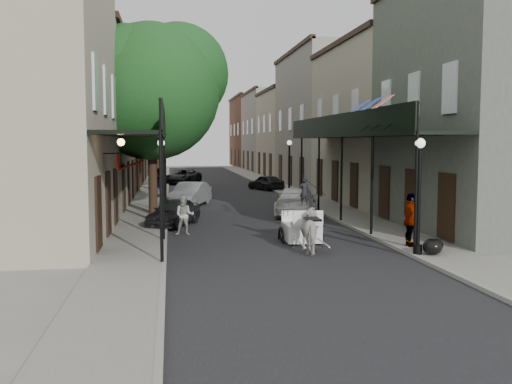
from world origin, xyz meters
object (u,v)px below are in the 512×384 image
object	(u,v)px
lamppost_right_near	(419,194)
pedestrian_walking	(184,215)
tree_far	(162,113)
pedestrian_sidewalk_right	(411,220)
car_left_near	(174,212)
car_left_mid	(190,194)
car_right_near	(297,201)
car_left_far	(183,177)
carriage	(300,215)
lamppost_right_far	(289,167)
car_right_far	(266,182)
horse	(313,231)
tree_near	(160,86)
pedestrian_sidewalk_left	(159,183)
lamppost_left	(162,180)

from	to	relation	value
lamppost_right_near	pedestrian_walking	distance (m)	9.29
tree_far	pedestrian_walking	world-z (taller)	tree_far
pedestrian_sidewalk_right	car_left_near	size ratio (longest dim) A/B	0.51
car_left_mid	car_right_near	world-z (taller)	car_right_near
pedestrian_sidewalk_right	car_left_far	xyz separation A→B (m)	(-7.03, 32.74, -0.39)
lamppost_right_near	car_right_near	size ratio (longest dim) A/B	0.76
carriage	car_left_near	size ratio (longest dim) A/B	0.68
lamppost_right_far	pedestrian_sidewalk_right	size ratio (longest dim) A/B	2.02
car_right_far	horse	bearing A→B (deg)	59.33
pedestrian_walking	car_left_mid	xyz separation A→B (m)	(0.58, 10.38, -0.11)
car_left_far	car_right_near	distance (m)	23.65
pedestrian_walking	tree_near	bearing A→B (deg)	104.69
pedestrian_sidewalk_left	car_right_far	world-z (taller)	pedestrian_sidewalk_left
pedestrian_walking	pedestrian_sidewalk_right	bearing A→B (deg)	-23.43
car_right_near	carriage	bearing A→B (deg)	94.77
pedestrian_sidewalk_right	car_left_mid	xyz separation A→B (m)	(-7.03, 14.66, -0.35)
pedestrian_walking	pedestrian_sidewalk_left	world-z (taller)	pedestrian_sidewalk_left
tree_near	car_right_far	bearing A→B (deg)	61.24
carriage	pedestrian_sidewalk_left	xyz separation A→B (m)	(-5.55, 16.95, 0.11)
car_right_far	lamppost_right_far	bearing A→B (deg)	69.77
car_left_mid	car_right_far	bearing A→B (deg)	78.63
tree_near	tree_far	world-z (taller)	tree_near
horse	pedestrian_sidewalk_right	world-z (taller)	pedestrian_sidewalk_right
pedestrian_walking	lamppost_right_near	bearing A→B (deg)	-31.74
tree_near	car_left_near	distance (m)	7.09
horse	car_left_far	xyz separation A→B (m)	(-3.59, 32.68, -0.09)
lamppost_left	car_left_near	bearing A→B (deg)	26.95
car_left_near	car_right_far	size ratio (longest dim) A/B	1.03
car_left_far	pedestrian_sidewalk_left	bearing A→B (deg)	-75.43
pedestrian_sidewalk_left	car_left_far	size ratio (longest dim) A/B	0.40
car_left_near	pedestrian_sidewalk_right	bearing A→B (deg)	-17.70
lamppost_right_near	car_left_mid	distance (m)	17.40
lamppost_left	carriage	bearing A→B (deg)	-39.86
carriage	lamppost_right_far	bearing A→B (deg)	81.42
tree_far	car_left_far	xyz separation A→B (m)	(1.65, 7.90, -5.19)
pedestrian_sidewalk_right	car_right_far	distance (m)	25.06
lamppost_right_near	car_right_near	xyz separation A→B (m)	(-1.50, 11.00, -1.34)
horse	car_right_far	xyz separation A→B (m)	(2.61, 24.99, -0.14)
pedestrian_sidewalk_left	car_left_near	xyz separation A→B (m)	(0.88, -12.38, -0.45)
lamppost_right_far	lamppost_left	bearing A→B (deg)	-124.35
tree_near	tree_far	xyz separation A→B (m)	(-0.05, 14.00, -0.65)
lamppost_left	pedestrian_sidewalk_left	world-z (taller)	lamppost_left
lamppost_right_near	carriage	world-z (taller)	lamppost_right_near
car_left_mid	car_left_far	distance (m)	18.08
lamppost_right_far	pedestrian_walking	bearing A→B (deg)	-116.87
pedestrian_sidewalk_right	car_left_mid	size ratio (longest dim) A/B	0.44
lamppost_right_near	car_right_far	xyz separation A→B (m)	(-0.50, 26.38, -1.45)
lamppost_right_near	car_left_near	world-z (taller)	lamppost_right_near
lamppost_right_far	car_left_mid	distance (m)	7.92
pedestrian_sidewalk_left	pedestrian_sidewalk_right	distance (m)	21.25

